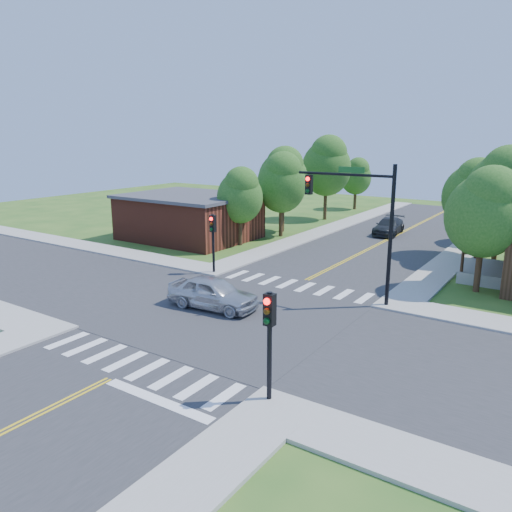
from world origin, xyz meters
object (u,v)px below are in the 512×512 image
Objects in this scene: signal_mast_ne at (359,210)px; signal_pole_se at (269,327)px; signal_pole_nw at (213,233)px; car_dgrey at (389,227)px; car_silver at (213,294)px.

signal_pole_se is at bearing -81.44° from signal_mast_ne.
car_dgrey is at bearing 75.34° from signal_pole_nw.
signal_mast_ne is 1.89× the size of signal_pole_nw.
signal_mast_ne is 1.47× the size of car_silver.
signal_pole_se is at bearing -134.83° from car_silver.
car_silver is at bearing -137.06° from signal_mast_ne.
car_silver is (4.02, -5.10, -1.85)m from signal_pole_nw.
signal_mast_ne is 1.43× the size of car_dgrey.
signal_pole_nw is at bearing -179.93° from signal_mast_ne.
signal_mast_ne is 1.89× the size of signal_pole_se.
signal_pole_nw is 0.76× the size of car_dgrey.
car_dgrey is at bearing -6.53° from car_silver.
signal_mast_ne is at bearing 98.56° from signal_pole_se.
car_silver is at bearing -51.81° from signal_pole_nw.
signal_mast_ne is at bearing -81.34° from car_dgrey.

